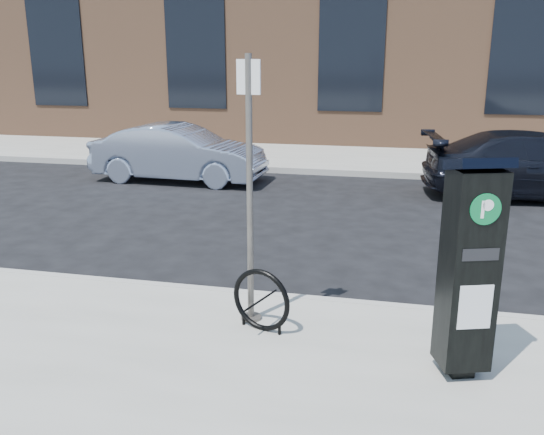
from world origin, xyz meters
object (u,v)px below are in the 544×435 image
(car_silver, at_px, (179,153))
(car_dark, at_px, (540,165))
(sign_pole, at_px, (250,195))
(parking_kiosk, at_px, (469,267))
(bike_rack, at_px, (261,300))

(car_silver, xyz_separation_m, car_dark, (8.07, 0.06, 0.02))
(car_silver, relative_size, car_dark, 0.86)
(car_silver, height_order, car_dark, car_dark)
(sign_pole, height_order, car_dark, sign_pole)
(sign_pole, bearing_deg, parking_kiosk, -10.29)
(sign_pole, distance_m, bike_rack, 1.10)
(parking_kiosk, relative_size, bike_rack, 2.96)
(parking_kiosk, distance_m, sign_pole, 2.26)
(bike_rack, distance_m, car_dark, 8.66)
(bike_rack, xyz_separation_m, car_dark, (4.23, 7.56, 0.22))
(parking_kiosk, distance_m, bike_rack, 2.12)
(sign_pole, relative_size, car_dark, 0.58)
(parking_kiosk, relative_size, car_dark, 0.42)
(car_silver, bearing_deg, parking_kiosk, -141.70)
(parking_kiosk, height_order, bike_rack, parking_kiosk)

